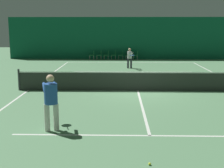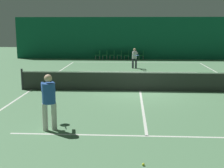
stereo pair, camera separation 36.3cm
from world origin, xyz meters
The scene contains 18 objects.
ground_plane centered at (0.00, 0.00, 0.00)m, with size 60.00×60.00×0.00m, color #56845B.
backdrop_curtain centered at (0.00, 14.62, 1.98)m, with size 23.00×0.12×3.96m.
court_line_baseline_far centered at (0.00, 11.90, 0.00)m, with size 11.00×0.10×0.00m.
court_line_service_far centered at (0.00, 6.40, 0.00)m, with size 8.25×0.10×0.00m.
court_line_service_near centered at (0.00, -6.40, 0.00)m, with size 8.25×0.10×0.00m.
court_line_sideline_left centered at (-5.50, 0.00, 0.00)m, with size 0.10×23.80×0.00m.
court_line_centre centered at (0.00, 0.00, 0.00)m, with size 0.10×12.80×0.00m.
tennis_net centered at (0.00, 0.00, 0.51)m, with size 12.00×0.10×1.07m.
player_near centered at (-3.01, -6.00, 1.03)m, with size 0.77×1.44×1.77m.
player_far centered at (-0.17, 8.17, 0.88)m, with size 0.54×1.32×1.52m.
courtside_chair_0 centered at (-3.49, 14.07, 0.49)m, with size 0.44×0.44×0.84m.
courtside_chair_1 centered at (-2.81, 14.07, 0.49)m, with size 0.44×0.44×0.84m.
courtside_chair_2 centered at (-2.13, 14.07, 0.49)m, with size 0.44×0.44×0.84m.
courtside_chair_3 centered at (-1.44, 14.07, 0.49)m, with size 0.44×0.44×0.84m.
courtside_chair_4 centered at (-0.76, 14.07, 0.49)m, with size 0.44×0.44×0.84m.
courtside_chair_5 centered at (-0.07, 14.07, 0.49)m, with size 0.44×0.44×0.84m.
courtside_chair_6 centered at (0.61, 14.07, 0.49)m, with size 0.44×0.44×0.84m.
tennis_ball centered at (-0.19, -8.39, 0.03)m, with size 0.07×0.07×0.07m.
Camera 2 is at (-0.53, -15.21, 3.24)m, focal length 50.00 mm.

